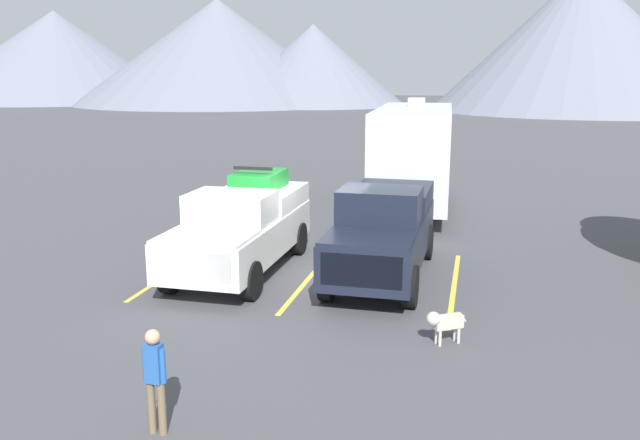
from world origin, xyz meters
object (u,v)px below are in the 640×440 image
Objects in this scene: camper_trailer_a at (414,153)px; pickup_truck_b at (384,229)px; pickup_truck_a at (243,225)px; dog at (443,322)px; person_a at (155,374)px.

pickup_truck_b is at bearing -89.20° from camper_trailer_a.
pickup_truck_a is 0.63× the size of camper_trailer_a.
pickup_truck_a is 6.36m from dog.
dog is at bearing -81.53° from camper_trailer_a.
person_a is (-1.88, -16.02, -1.20)m from camper_trailer_a.
pickup_truck_b reaches higher than person_a.
camper_trailer_a is 16.17m from person_a.
camper_trailer_a is (-0.11, 8.08, 0.90)m from pickup_truck_b.
pickup_truck_b is 8.13m from camper_trailer_a.
camper_trailer_a is at bearing 98.47° from dog.
pickup_truck_a is at bearing 101.22° from person_a.
person_a reaches higher than dog.
person_a is (1.52, -7.66, -0.27)m from pickup_truck_a.
dog is (3.66, 4.05, -0.45)m from person_a.
camper_trailer_a is (3.40, 8.35, 0.92)m from pickup_truck_a.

